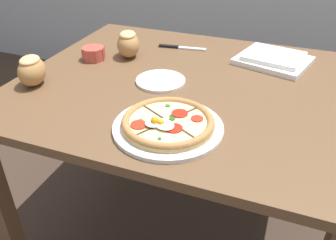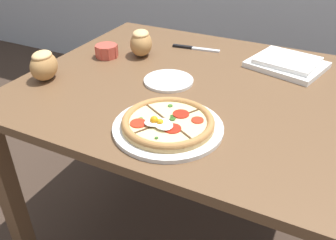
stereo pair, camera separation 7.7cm
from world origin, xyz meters
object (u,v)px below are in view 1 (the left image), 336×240
pizza (168,124)px  side_saucer (161,81)px  ramekin_bowl (93,53)px  bread_piece_near (128,43)px  knife_main (182,48)px  napkin_folded (273,59)px  dining_table (184,107)px  bread_piece_mid (32,70)px

pizza → side_saucer: bearing=115.9°
pizza → ramekin_bowl: bearing=141.5°
bread_piece_near → knife_main: size_ratio=0.69×
knife_main → napkin_folded: bearing=-10.5°
dining_table → napkin_folded: 0.40m
dining_table → napkin_folded: size_ratio=3.75×
ramekin_bowl → bread_piece_near: 0.14m
napkin_folded → bread_piece_near: bread_piece_near is taller
dining_table → side_saucer: (-0.08, -0.03, 0.11)m
side_saucer → knife_main: bearing=96.4°
ramekin_bowl → napkin_folded: size_ratio=0.30×
napkin_folded → knife_main: bearing=177.3°
bread_piece_mid → side_saucer: bearing=23.3°
pizza → knife_main: 0.62m
napkin_folded → side_saucer: size_ratio=1.76×
knife_main → side_saucer: size_ratio=1.18×
dining_table → bread_piece_mid: bearing=-156.9°
napkin_folded → bread_piece_mid: 0.88m
napkin_folded → knife_main: 0.38m
ramekin_bowl → knife_main: ramekin_bowl is taller
napkin_folded → side_saucer: napkin_folded is taller
pizza → bread_piece_near: 0.55m
ramekin_bowl → bread_piece_near: size_ratio=0.65×
bread_piece_mid → dining_table: bearing=23.1°
napkin_folded → bread_piece_near: 0.57m
dining_table → pizza: (0.05, -0.30, 0.12)m
bread_piece_mid → side_saucer: (0.40, 0.17, -0.05)m
pizza → ramekin_bowl: pizza is taller
dining_table → knife_main: 0.33m
dining_table → side_saucer: side_saucer is taller
napkin_folded → side_saucer: 0.46m
ramekin_bowl → bread_piece_near: bread_piece_near is taller
ramekin_bowl → knife_main: 0.37m
dining_table → bread_piece_near: 0.35m
bread_piece_near → dining_table: bearing=-26.1°
pizza → napkin_folded: (0.21, 0.57, -0.00)m
napkin_folded → bread_piece_near: size_ratio=2.16×
napkin_folded → bread_piece_mid: (-0.74, -0.48, 0.04)m
pizza → knife_main: size_ratio=1.52×
ramekin_bowl → bread_piece_mid: bread_piece_mid is taller
dining_table → bread_piece_near: size_ratio=8.11×
bread_piece_mid → pizza: bearing=-10.1°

